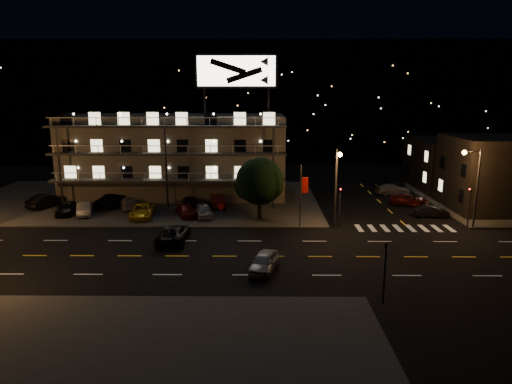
{
  "coord_description": "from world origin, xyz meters",
  "views": [
    {
      "loc": [
        0.98,
        -36.11,
        13.42
      ],
      "look_at": [
        0.56,
        8.0,
        3.77
      ],
      "focal_mm": 32.0,
      "sensor_mm": 36.0,
      "label": 1
    }
  ],
  "objects_px": {
    "tree": "(259,183)",
    "road_car_west": "(174,233)",
    "lot_car_2": "(142,211)",
    "lot_car_4": "(204,211)",
    "lot_car_7": "(129,203)",
    "road_car_east": "(264,262)",
    "side_car_0": "(431,212)"
  },
  "relations": [
    {
      "from": "tree",
      "to": "side_car_0",
      "type": "xyz_separation_m",
      "value": [
        18.9,
        1.33,
        -3.46
      ]
    },
    {
      "from": "lot_car_2",
      "to": "lot_car_7",
      "type": "height_order",
      "value": "lot_car_2"
    },
    {
      "from": "lot_car_2",
      "to": "lot_car_4",
      "type": "distance_m",
      "value": 6.68
    },
    {
      "from": "lot_car_2",
      "to": "road_car_east",
      "type": "bearing_deg",
      "value": -54.48
    },
    {
      "from": "tree",
      "to": "road_car_west",
      "type": "xyz_separation_m",
      "value": [
        -7.85,
        -7.23,
        -3.32
      ]
    },
    {
      "from": "side_car_0",
      "to": "road_car_west",
      "type": "xyz_separation_m",
      "value": [
        -26.75,
        -8.56,
        0.14
      ]
    },
    {
      "from": "lot_car_2",
      "to": "road_car_east",
      "type": "height_order",
      "value": "lot_car_2"
    },
    {
      "from": "lot_car_4",
      "to": "road_car_west",
      "type": "distance_m",
      "value": 8.04
    },
    {
      "from": "lot_car_7",
      "to": "side_car_0",
      "type": "bearing_deg",
      "value": 153.76
    },
    {
      "from": "tree",
      "to": "lot_car_2",
      "type": "height_order",
      "value": "tree"
    },
    {
      "from": "lot_car_4",
      "to": "lot_car_2",
      "type": "bearing_deg",
      "value": 167.13
    },
    {
      "from": "lot_car_4",
      "to": "road_car_west",
      "type": "relative_size",
      "value": 0.75
    },
    {
      "from": "tree",
      "to": "lot_car_2",
      "type": "relative_size",
      "value": 1.31
    },
    {
      "from": "lot_car_4",
      "to": "side_car_0",
      "type": "height_order",
      "value": "lot_car_4"
    },
    {
      "from": "lot_car_2",
      "to": "lot_car_4",
      "type": "bearing_deg",
      "value": -5.4
    },
    {
      "from": "lot_car_2",
      "to": "road_car_west",
      "type": "distance_m",
      "value": 9.17
    },
    {
      "from": "side_car_0",
      "to": "road_car_east",
      "type": "bearing_deg",
      "value": 132.93
    },
    {
      "from": "lot_car_7",
      "to": "road_car_west",
      "type": "xyz_separation_m",
      "value": [
        7.46,
        -11.62,
        -0.04
      ]
    },
    {
      "from": "tree",
      "to": "lot_car_7",
      "type": "bearing_deg",
      "value": 164.02
    },
    {
      "from": "tree",
      "to": "side_car_0",
      "type": "bearing_deg",
      "value": 4.03
    },
    {
      "from": "lot_car_4",
      "to": "lot_car_7",
      "type": "distance_m",
      "value": 10.04
    },
    {
      "from": "lot_car_4",
      "to": "side_car_0",
      "type": "relative_size",
      "value": 1.08
    },
    {
      "from": "lot_car_7",
      "to": "lot_car_2",
      "type": "bearing_deg",
      "value": 103.05
    },
    {
      "from": "lot_car_7",
      "to": "road_car_west",
      "type": "height_order",
      "value": "road_car_west"
    },
    {
      "from": "road_car_west",
      "to": "road_car_east",
      "type": "bearing_deg",
      "value": 139.91
    },
    {
      "from": "lot_car_7",
      "to": "road_car_west",
      "type": "bearing_deg",
      "value": 101.55
    },
    {
      "from": "lot_car_7",
      "to": "road_car_east",
      "type": "height_order",
      "value": "lot_car_7"
    },
    {
      "from": "lot_car_4",
      "to": "side_car_0",
      "type": "distance_m",
      "value": 24.93
    },
    {
      "from": "tree",
      "to": "lot_car_2",
      "type": "distance_m",
      "value": 13.12
    },
    {
      "from": "tree",
      "to": "side_car_0",
      "type": "height_order",
      "value": "tree"
    },
    {
      "from": "side_car_0",
      "to": "road_car_east",
      "type": "xyz_separation_m",
      "value": [
        -18.5,
        -15.69,
        0.1
      ]
    },
    {
      "from": "tree",
      "to": "road_car_west",
      "type": "relative_size",
      "value": 1.21
    }
  ]
}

